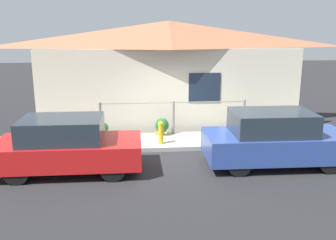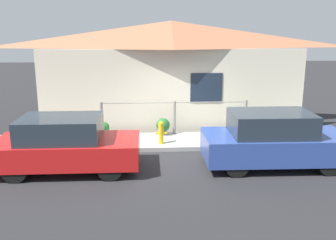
% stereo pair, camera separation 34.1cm
% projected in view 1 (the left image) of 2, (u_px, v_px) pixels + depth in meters
% --- Properties ---
extents(ground_plane, '(60.00, 60.00, 0.00)m').
position_uv_depth(ground_plane, '(178.00, 151.00, 11.16)').
color(ground_plane, '#262628').
extents(sidewalk, '(24.00, 1.65, 0.13)m').
position_uv_depth(sidewalk, '(175.00, 141.00, 11.94)').
color(sidewalk, '#9E9E99').
rests_on(sidewalk, ground_plane).
extents(house, '(9.56, 2.23, 3.83)m').
position_uv_depth(house, '(169.00, 42.00, 13.34)').
color(house, beige).
rests_on(house, ground_plane).
extents(fence, '(4.90, 0.10, 1.11)m').
position_uv_depth(fence, '(173.00, 116.00, 12.43)').
color(fence, gray).
rests_on(fence, sidewalk).
extents(car_left, '(3.64, 1.66, 1.42)m').
position_uv_depth(car_left, '(67.00, 146.00, 9.44)').
color(car_left, red).
rests_on(car_left, ground_plane).
extents(car_right, '(3.80, 1.70, 1.47)m').
position_uv_depth(car_right, '(275.00, 139.00, 9.92)').
color(car_right, '#2D4793').
rests_on(car_right, ground_plane).
extents(fire_hydrant, '(0.35, 0.16, 0.71)m').
position_uv_depth(fire_hydrant, '(161.00, 132.00, 11.39)').
color(fire_hydrant, yellow).
rests_on(fire_hydrant, sidewalk).
extents(potted_plant_near_hydrant, '(0.45, 0.45, 0.56)m').
position_uv_depth(potted_plant_near_hydrant, '(162.00, 126.00, 12.34)').
color(potted_plant_near_hydrant, slate).
rests_on(potted_plant_near_hydrant, sidewalk).
extents(potted_plant_by_fence, '(0.37, 0.37, 0.54)m').
position_uv_depth(potted_plant_by_fence, '(103.00, 129.00, 11.90)').
color(potted_plant_by_fence, slate).
rests_on(potted_plant_by_fence, sidewalk).
extents(potted_plant_corner, '(0.60, 0.60, 0.71)m').
position_uv_depth(potted_plant_corner, '(246.00, 124.00, 12.27)').
color(potted_plant_corner, slate).
rests_on(potted_plant_corner, sidewalk).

